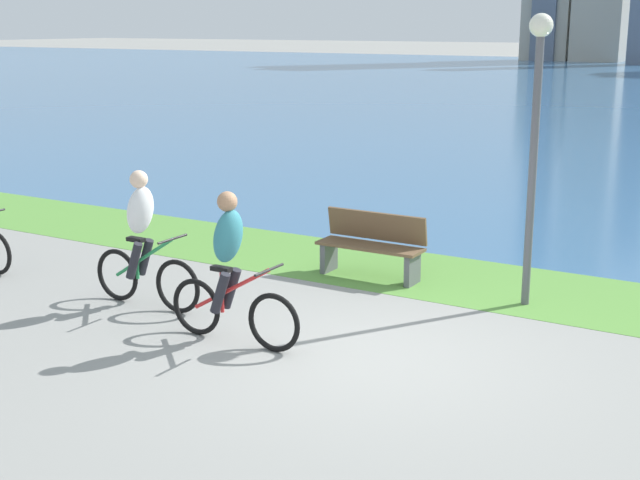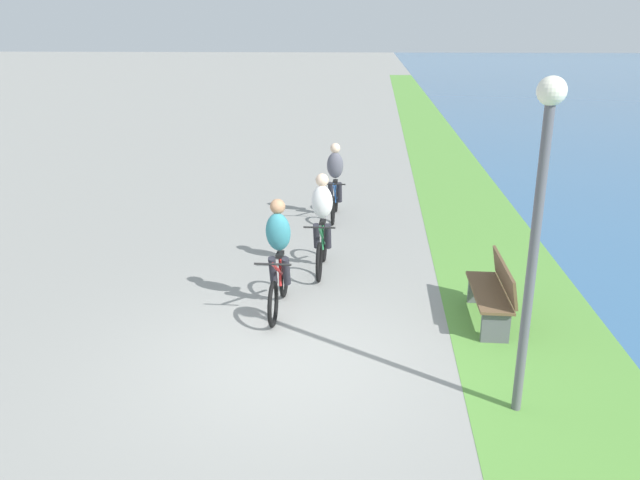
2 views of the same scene
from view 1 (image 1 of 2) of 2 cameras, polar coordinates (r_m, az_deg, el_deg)
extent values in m
plane|color=gray|center=(9.42, 3.22, -7.48)|extent=(300.00, 300.00, 0.00)
cube|color=#59933D|center=(12.14, 10.12, -2.72)|extent=(120.00, 2.22, 0.01)
torus|color=black|center=(9.41, -3.02, -5.38)|extent=(0.65, 0.06, 0.65)
torus|color=black|center=(10.00, -8.03, -4.31)|extent=(0.65, 0.06, 0.65)
cylinder|color=red|center=(9.62, -5.76, -3.18)|extent=(1.02, 0.04, 0.62)
cylinder|color=red|center=(9.71, -6.39, -3.34)|extent=(0.04, 0.04, 0.48)
cube|color=black|center=(9.64, -6.43, -1.87)|extent=(0.24, 0.10, 0.05)
cylinder|color=black|center=(9.26, -3.32, -1.95)|extent=(0.03, 0.52, 0.03)
ellipsoid|color=teal|center=(9.48, -5.98, 0.25)|extent=(0.40, 0.36, 0.65)
sphere|color=#A57A59|center=(9.40, -6.04, 2.50)|extent=(0.22, 0.22, 0.22)
cylinder|color=#26262D|center=(9.75, -5.79, -3.14)|extent=(0.27, 0.11, 0.49)
cylinder|color=#26262D|center=(9.60, -6.50, -3.43)|extent=(0.27, 0.11, 0.49)
torus|color=black|center=(10.77, -9.22, -2.99)|extent=(0.67, 0.06, 0.67)
torus|color=black|center=(11.40, -13.02, -2.22)|extent=(0.67, 0.06, 0.67)
cylinder|color=#268C4C|center=(11.02, -11.34, -1.12)|extent=(0.95, 0.04, 0.62)
cylinder|color=#268C4C|center=(11.11, -11.80, -1.28)|extent=(0.04, 0.04, 0.48)
cube|color=black|center=(11.05, -11.87, 0.03)|extent=(0.24, 0.10, 0.05)
cylinder|color=black|center=(10.65, -9.55, 0.06)|extent=(0.03, 0.52, 0.03)
ellipsoid|color=white|center=(10.90, -11.58, 1.91)|extent=(0.40, 0.36, 0.65)
sphere|color=beige|center=(10.83, -11.68, 3.88)|extent=(0.22, 0.22, 0.22)
cylinder|color=#26262D|center=(11.14, -11.27, -1.09)|extent=(0.27, 0.11, 0.49)
cylinder|color=#26262D|center=(11.00, -11.97, -1.32)|extent=(0.27, 0.11, 0.49)
cube|color=brown|center=(12.07, 3.25, -0.41)|extent=(1.50, 0.45, 0.04)
cube|color=brown|center=(12.18, 3.69, 0.92)|extent=(1.50, 0.11, 0.40)
cube|color=#595960|center=(11.85, 6.02, -1.86)|extent=(0.08, 0.37, 0.45)
cube|color=#595960|center=(12.43, 0.58, -1.04)|extent=(0.08, 0.37, 0.45)
cylinder|color=#595960|center=(10.97, 13.62, 4.18)|extent=(0.10, 0.10, 3.30)
sphere|color=white|center=(10.82, 14.16, 13.36)|extent=(0.28, 0.28, 0.28)
cube|color=#ADA899|center=(87.21, 14.61, 14.20)|extent=(4.43, 2.57, 9.08)
camera|label=2|loc=(9.23, 50.58, 11.86)|focal=34.96mm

